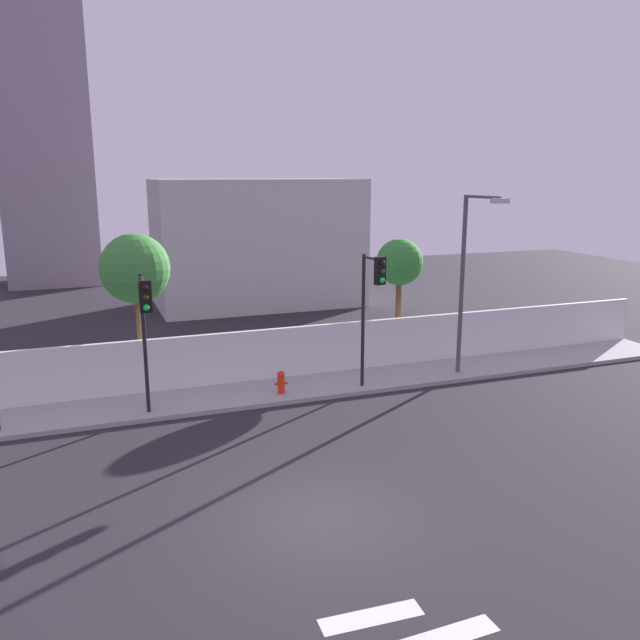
{
  "coord_description": "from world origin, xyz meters",
  "views": [
    {
      "loc": [
        -4.37,
        -11.79,
        7.29
      ],
      "look_at": [
        2.45,
        6.5,
        2.86
      ],
      "focal_mm": 36.03,
      "sensor_mm": 36.0,
      "label": 1
    }
  ],
  "objects_px": {
    "roadside_tree_leftmost": "(135,269)",
    "roadside_tree_midleft": "(400,264)",
    "street_lamp_curbside": "(467,270)",
    "traffic_light_right": "(372,293)",
    "traffic_light_left": "(145,316)",
    "fire_hydrant": "(281,381)"
  },
  "relations": [
    {
      "from": "street_lamp_curbside",
      "to": "roadside_tree_leftmost",
      "type": "xyz_separation_m",
      "value": [
        -11.09,
        3.24,
        0.16
      ]
    },
    {
      "from": "traffic_light_left",
      "to": "traffic_light_right",
      "type": "bearing_deg",
      "value": 2.07
    },
    {
      "from": "traffic_light_right",
      "to": "traffic_light_left",
      "type": "bearing_deg",
      "value": -177.93
    },
    {
      "from": "street_lamp_curbside",
      "to": "traffic_light_right",
      "type": "bearing_deg",
      "value": -173.92
    },
    {
      "from": "roadside_tree_leftmost",
      "to": "street_lamp_curbside",
      "type": "bearing_deg",
      "value": -16.3
    },
    {
      "from": "roadside_tree_midleft",
      "to": "fire_hydrant",
      "type": "bearing_deg",
      "value": -153.19
    },
    {
      "from": "traffic_light_right",
      "to": "roadside_tree_leftmost",
      "type": "relative_size",
      "value": 0.85
    },
    {
      "from": "fire_hydrant",
      "to": "street_lamp_curbside",
      "type": "bearing_deg",
      "value": -2.4
    },
    {
      "from": "traffic_light_left",
      "to": "roadside_tree_leftmost",
      "type": "relative_size",
      "value": 0.8
    },
    {
      "from": "roadside_tree_midleft",
      "to": "roadside_tree_leftmost",
      "type": "bearing_deg",
      "value": 180.0
    },
    {
      "from": "roadside_tree_leftmost",
      "to": "roadside_tree_midleft",
      "type": "distance_m",
      "value": 10.09
    },
    {
      "from": "fire_hydrant",
      "to": "traffic_light_left",
      "type": "bearing_deg",
      "value": -167.45
    },
    {
      "from": "street_lamp_curbside",
      "to": "roadside_tree_leftmost",
      "type": "distance_m",
      "value": 11.56
    },
    {
      "from": "street_lamp_curbside",
      "to": "roadside_tree_midleft",
      "type": "distance_m",
      "value": 3.4
    },
    {
      "from": "roadside_tree_midleft",
      "to": "traffic_light_right",
      "type": "bearing_deg",
      "value": -128.29
    },
    {
      "from": "fire_hydrant",
      "to": "roadside_tree_midleft",
      "type": "bearing_deg",
      "value": 26.81
    },
    {
      "from": "traffic_light_right",
      "to": "roadside_tree_leftmost",
      "type": "distance_m",
      "value": 8.1
    },
    {
      "from": "traffic_light_right",
      "to": "roadside_tree_leftmost",
      "type": "xyz_separation_m",
      "value": [
        -7.2,
        3.66,
        0.67
      ]
    },
    {
      "from": "street_lamp_curbside",
      "to": "roadside_tree_midleft",
      "type": "relative_size",
      "value": 1.33
    },
    {
      "from": "traffic_light_right",
      "to": "fire_hydrant",
      "type": "xyz_separation_m",
      "value": [
        -2.96,
        0.7,
        -2.91
      ]
    },
    {
      "from": "roadside_tree_midleft",
      "to": "street_lamp_curbside",
      "type": "bearing_deg",
      "value": -72.78
    },
    {
      "from": "traffic_light_left",
      "to": "street_lamp_curbside",
      "type": "relative_size",
      "value": 0.67
    }
  ]
}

